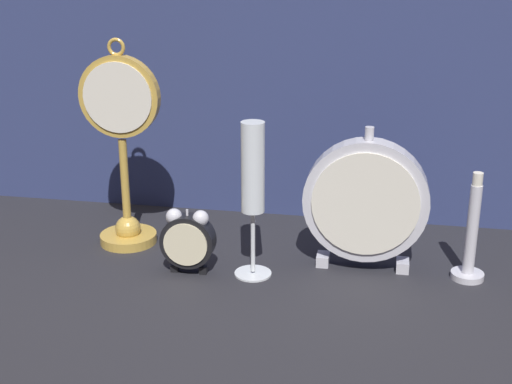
{
  "coord_description": "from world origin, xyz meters",
  "views": [
    {
      "loc": [
        0.19,
        -0.95,
        0.5
      ],
      "look_at": [
        0.0,
        0.08,
        0.13
      ],
      "focal_mm": 50.0,
      "sensor_mm": 36.0,
      "label": 1
    }
  ],
  "objects_px": {
    "mantel_clock_silver": "(366,201)",
    "pocket_watch_on_stand": "(123,153)",
    "alarm_clock_twin_bell": "(188,238)",
    "champagne_flute": "(253,181)",
    "brass_candlestick": "(471,243)"
  },
  "relations": [
    {
      "from": "pocket_watch_on_stand",
      "to": "mantel_clock_silver",
      "type": "xyz_separation_m",
      "value": [
        0.41,
        -0.03,
        -0.05
      ]
    },
    {
      "from": "pocket_watch_on_stand",
      "to": "alarm_clock_twin_bell",
      "type": "height_order",
      "value": "pocket_watch_on_stand"
    },
    {
      "from": "champagne_flute",
      "to": "brass_candlestick",
      "type": "relative_size",
      "value": 1.42
    },
    {
      "from": "champagne_flute",
      "to": "brass_candlestick",
      "type": "bearing_deg",
      "value": 8.14
    },
    {
      "from": "pocket_watch_on_stand",
      "to": "brass_candlestick",
      "type": "relative_size",
      "value": 2.03
    },
    {
      "from": "alarm_clock_twin_bell",
      "to": "champagne_flute",
      "type": "distance_m",
      "value": 0.14
    },
    {
      "from": "alarm_clock_twin_bell",
      "to": "mantel_clock_silver",
      "type": "height_order",
      "value": "mantel_clock_silver"
    },
    {
      "from": "pocket_watch_on_stand",
      "to": "champagne_flute",
      "type": "bearing_deg",
      "value": -19.62
    },
    {
      "from": "pocket_watch_on_stand",
      "to": "champagne_flute",
      "type": "xyz_separation_m",
      "value": [
        0.24,
        -0.09,
        -0.01
      ]
    },
    {
      "from": "alarm_clock_twin_bell",
      "to": "brass_candlestick",
      "type": "xyz_separation_m",
      "value": [
        0.44,
        0.06,
        0.0
      ]
    },
    {
      "from": "mantel_clock_silver",
      "to": "pocket_watch_on_stand",
      "type": "bearing_deg",
      "value": 175.83
    },
    {
      "from": "alarm_clock_twin_bell",
      "to": "brass_candlestick",
      "type": "relative_size",
      "value": 0.61
    },
    {
      "from": "alarm_clock_twin_bell",
      "to": "champagne_flute",
      "type": "xyz_separation_m",
      "value": [
        0.1,
        0.01,
        0.1
      ]
    },
    {
      "from": "pocket_watch_on_stand",
      "to": "mantel_clock_silver",
      "type": "distance_m",
      "value": 0.41
    },
    {
      "from": "pocket_watch_on_stand",
      "to": "brass_candlestick",
      "type": "height_order",
      "value": "pocket_watch_on_stand"
    }
  ]
}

